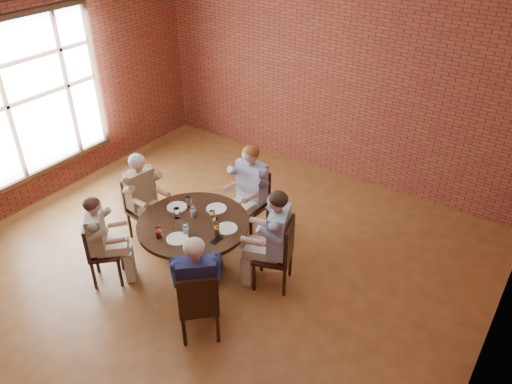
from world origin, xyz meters
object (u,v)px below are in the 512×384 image
Objects in this scene: chair_b at (253,199)px; diner_e at (198,287)px; chair_a at (280,252)px; chair_d at (99,249)px; dining_table at (194,237)px; diner_c at (144,198)px; smartphone at (216,240)px; chair_e at (199,303)px; diner_b at (249,191)px; chair_c at (141,205)px; diner_d at (103,240)px; diner_a at (273,240)px.

diner_e is (0.62, -1.93, 0.15)m from chair_b.
chair_a reaches higher than chair_d.
diner_c reaches higher than dining_table.
chair_b is 1.35m from smartphone.
chair_e is at bearing -61.58° from smartphone.
chair_b is 0.18m from diner_b.
chair_b is (0.09, 1.15, -0.02)m from dining_table.
chair_e is (0.68, -1.99, -0.01)m from chair_b.
diner_b is (0.09, 1.06, 0.14)m from dining_table.
dining_table is 1.17m from chair_d.
diner_e is (0.72, -0.77, 0.13)m from dining_table.
smartphone is at bearing -92.10° from chair_c.
diner_d reaches higher than chair_b.
diner_c is at bearing 174.20° from smartphone.
diner_a is 0.68m from smartphone.
diner_b reaches higher than chair_c.
diner_e is (1.51, -0.01, 0.05)m from diner_d.
chair_d is at bearing -77.07° from diner_a.
diner_b is at bearing -112.90° from chair_e.
diner_b is 9.02× the size of smartphone.
diner_b is 2.10m from chair_d.
chair_a is at bearing -75.91° from chair_c.
diner_c is 2.05m from chair_e.
diner_a is at bearing 48.81° from smartphone.
diner_c is (-1.96, -0.20, -0.03)m from diner_a.
dining_table is at bearing 169.45° from smartphone.
diner_a is 1.97m from diner_c.
chair_b is 1.50m from diner_c.
smartphone is (-0.26, 0.65, 0.09)m from diner_e.
smartphone is at bearing -15.18° from dining_table.
diner_b is at bearing -69.70° from diner_d.
diner_b is 1.43m from diner_c.
chair_e is (1.79, -0.98, -0.14)m from diner_c.
diner_c is at bearing 171.79° from dining_table.
diner_e is (-0.23, -1.12, -0.01)m from diner_a.
smartphone is (0.38, -1.19, 0.08)m from diner_b.
chair_a is at bearing 90.00° from diner_a.
diner_a is at bearing -144.36° from diner_e.
diner_d is (-0.88, -1.92, 0.10)m from chair_b.
chair_a is at bearing -34.99° from chair_b.
chair_b is at bearing 90.00° from diner_b.
chair_b is 0.70× the size of diner_b.
diner_e is at bearing -109.79° from diner_c.
chair_e is at bearing 90.00° from diner_e.
diner_b is 1.04× the size of diner_c.
chair_c is at bearing -104.82° from diner_a.
diner_c is 0.94m from diner_d.
chair_b is 0.77× the size of diner_d.
chair_b is 1.08× the size of chair_d.
chair_e reaches higher than chair_d.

